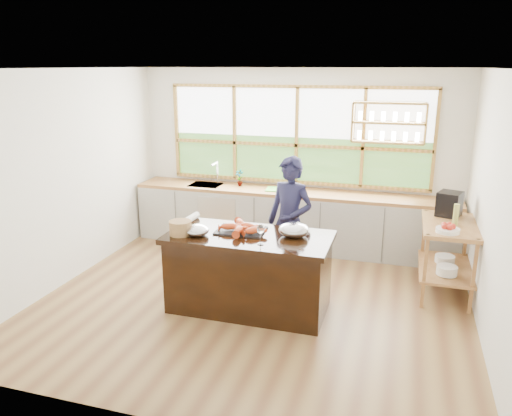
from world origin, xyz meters
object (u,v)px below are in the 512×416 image
at_px(island, 249,272).
at_px(espresso_machine, 449,204).
at_px(cook, 290,223).
at_px(wicker_basket, 180,228).

xyz_separation_m(island, espresso_machine, (2.19, 1.45, 0.60)).
bearing_deg(cook, island, -93.13).
height_order(island, wicker_basket, wicker_basket).
bearing_deg(espresso_machine, wicker_basket, -131.09).
distance_m(island, wicker_basket, 0.93).
xyz_separation_m(island, cook, (0.29, 0.78, 0.38)).
distance_m(island, espresso_machine, 2.69).
distance_m(island, cook, 0.91).
bearing_deg(island, espresso_machine, 33.42).
height_order(cook, espresso_machine, cook).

